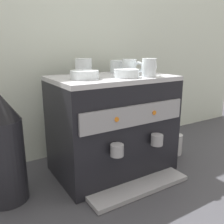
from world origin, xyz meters
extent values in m
plane|color=#38383D|center=(0.00, 0.00, 0.00)|extent=(4.00, 4.00, 0.00)
cube|color=silver|center=(0.00, 0.33, 0.58)|extent=(2.80, 0.03, 1.16)
cube|color=black|center=(0.00, 0.00, 0.23)|extent=(0.58, 0.37, 0.47)
cube|color=#B7B7BC|center=(0.00, 0.00, 0.48)|extent=(0.58, 0.37, 0.02)
cube|color=#939399|center=(0.00, -0.19, 0.34)|extent=(0.53, 0.01, 0.09)
cylinder|color=orange|center=(-0.10, -0.20, 0.34)|extent=(0.02, 0.01, 0.02)
cylinder|color=orange|center=(0.10, -0.20, 0.34)|extent=(0.02, 0.01, 0.02)
cube|color=#939399|center=(0.00, -0.23, 0.01)|extent=(0.49, 0.12, 0.02)
cylinder|color=#939399|center=(-0.11, -0.21, 0.21)|extent=(0.06, 0.06, 0.05)
cylinder|color=#939399|center=(0.11, -0.21, 0.21)|extent=(0.06, 0.06, 0.05)
cylinder|color=silver|center=(0.10, 0.10, 0.52)|extent=(0.08, 0.08, 0.07)
torus|color=silver|center=(0.14, 0.13, 0.52)|extent=(0.05, 0.04, 0.05)
cylinder|color=silver|center=(0.10, 0.00, 0.53)|extent=(0.07, 0.07, 0.08)
torus|color=silver|center=(0.13, -0.04, 0.53)|extent=(0.04, 0.05, 0.06)
cylinder|color=silver|center=(0.13, -0.11, 0.53)|extent=(0.07, 0.07, 0.08)
torus|color=silver|center=(0.17, -0.10, 0.53)|extent=(0.06, 0.03, 0.06)
cylinder|color=silver|center=(-0.10, 0.11, 0.53)|extent=(0.08, 0.08, 0.08)
torus|color=silver|center=(-0.06, 0.15, 0.53)|extent=(0.05, 0.06, 0.06)
cylinder|color=silver|center=(0.02, -0.08, 0.51)|extent=(0.12, 0.12, 0.04)
cylinder|color=silver|center=(0.02, -0.08, 0.49)|extent=(0.06, 0.06, 0.01)
cylinder|color=silver|center=(-0.16, -0.04, 0.51)|extent=(0.12, 0.12, 0.04)
cylinder|color=silver|center=(-0.16, -0.04, 0.49)|extent=(0.07, 0.07, 0.01)
cylinder|color=black|center=(-0.51, 0.00, 0.17)|extent=(0.16, 0.16, 0.35)
cylinder|color=#B7B7BC|center=(0.42, -0.04, 0.06)|extent=(0.09, 0.09, 0.12)
camera|label=1|loc=(-0.62, -1.00, 0.62)|focal=39.14mm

